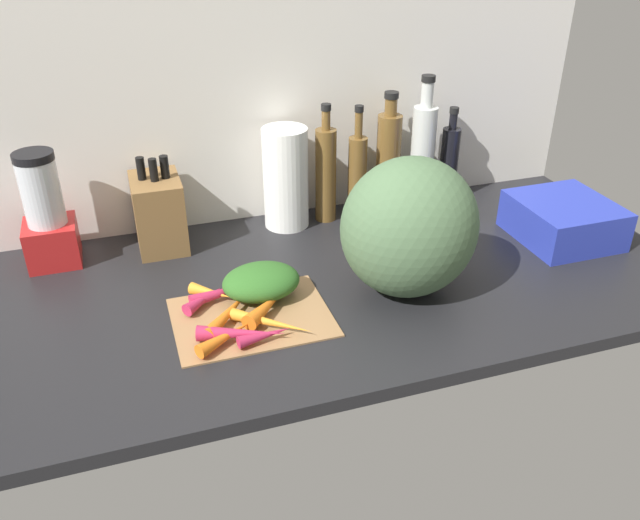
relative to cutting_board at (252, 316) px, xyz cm
name	(u,v)px	position (x,y,z in cm)	size (l,w,h in cm)	color
ground_plane	(325,283)	(19.76, 10.58, -1.90)	(170.00, 80.00, 3.00)	black
wall_back	(277,104)	(19.76, 49.08, 29.60)	(170.00, 3.00, 60.00)	silver
cutting_board	(252,316)	(0.00, 0.00, 0.00)	(32.45, 24.59, 0.80)	#997047
carrot_0	(211,293)	(-6.74, 9.15, 1.73)	(2.66, 2.66, 10.04)	orange
carrot_1	(229,291)	(-2.96, 8.54, 1.82)	(2.85, 2.85, 17.48)	#B2264C
carrot_2	(226,337)	(-6.88, -7.85, 1.86)	(2.92, 2.92, 13.21)	orange
carrot_3	(204,299)	(-8.68, 6.98, 1.81)	(2.81, 2.81, 10.55)	#B2264C
carrot_4	(229,312)	(-4.63, 0.18, 1.93)	(3.06, 3.06, 17.54)	orange
carrot_5	(265,335)	(0.50, -9.56, 1.68)	(2.56, 2.56, 10.99)	#B2264C
carrot_6	(267,306)	(3.28, -0.39, 2.16)	(3.53, 3.53, 14.04)	orange
carrot_7	(241,333)	(-3.86, -7.90, 2.01)	(3.22, 3.22, 17.29)	#B2264C
carrot_8	(271,323)	(2.79, -5.77, 1.68)	(2.55, 2.55, 17.62)	orange
carrot_greens_pile	(261,282)	(3.84, 6.53, 3.98)	(16.91, 13.01, 7.15)	#2D6023
winter_squash	(409,228)	(35.22, 0.29, 15.04)	(29.94, 26.97, 30.89)	#4C6B47
knife_block	(159,212)	(-13.89, 38.29, 8.88)	(11.61, 15.68, 23.58)	brown
blender_appliance	(47,217)	(-39.19, 38.09, 11.52)	(11.79, 11.79, 27.67)	red
paper_towel_roll	(286,178)	(19.01, 40.08, 12.86)	(11.64, 11.64, 26.51)	white
bottle_0	(326,173)	(29.97, 40.18, 12.81)	(5.56, 5.56, 31.63)	brown
bottle_1	(357,174)	(38.93, 40.33, 11.51)	(5.03, 5.03, 30.38)	brown
bottle_2	(388,160)	(48.41, 41.79, 13.80)	(6.62, 6.62, 32.66)	brown
bottle_3	(422,154)	(57.66, 39.86, 15.05)	(6.53, 6.53, 36.66)	silver
bottle_4	(449,163)	(66.87, 41.17, 10.89)	(5.11, 5.11, 27.08)	black
dish_rack	(563,220)	(83.72, 10.65, 4.60)	(22.77, 24.25, 10.01)	#2838AD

